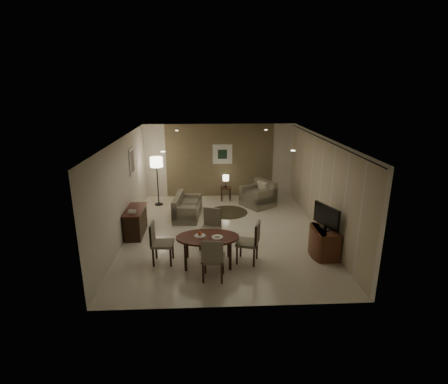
{
  "coord_description": "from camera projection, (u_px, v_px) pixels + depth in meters",
  "views": [
    {
      "loc": [
        -0.45,
        -9.2,
        4.06
      ],
      "look_at": [
        0.0,
        0.2,
        1.15
      ],
      "focal_mm": 28.0,
      "sensor_mm": 36.0,
      "label": 1
    }
  ],
  "objects": [
    {
      "name": "side_table",
      "position": [
        226.0,
        194.0,
        12.73
      ],
      "size": [
        0.38,
        0.38,
        0.49
      ],
      "primitive_type": null,
      "color": "black",
      "rests_on": "floor"
    },
    {
      "name": "downlight_nl",
      "position": [
        163.0,
        152.0,
        7.42
      ],
      "size": [
        0.1,
        0.1,
        0.01
      ],
      "primitive_type": "cylinder",
      "color": "white",
      "rests_on": "ceiling"
    },
    {
      "name": "napkin",
      "position": [
        217.0,
        236.0,
        8.02
      ],
      "size": [
        0.12,
        0.08,
        0.03
      ],
      "primitive_type": "cube",
      "color": "white",
      "rests_on": "plate_b"
    },
    {
      "name": "telephone",
      "position": [
        132.0,
        211.0,
        9.36
      ],
      "size": [
        0.2,
        0.14,
        0.09
      ],
      "primitive_type": null,
      "color": "white",
      "rests_on": "console_desk"
    },
    {
      "name": "curtain_rod",
      "position": [
        324.0,
        140.0,
        9.34
      ],
      "size": [
        0.03,
        6.8,
        0.03
      ],
      "primitive_type": "cylinder",
      "rotation": [
        1.57,
        0.0,
        0.0
      ],
      "color": "black",
      "rests_on": "wall_right"
    },
    {
      "name": "fruit_apple",
      "position": [
        200.0,
        234.0,
        8.09
      ],
      "size": [
        0.09,
        0.09,
        0.09
      ],
      "primitive_type": "sphere",
      "color": "#B73314",
      "rests_on": "plate_a"
    },
    {
      "name": "taupe_accent",
      "position": [
        220.0,
        161.0,
        12.92
      ],
      "size": [
        3.96,
        0.03,
        2.7
      ],
      "primitive_type": "cube",
      "color": "#786A4A",
      "rests_on": "wall_back"
    },
    {
      "name": "plate_a",
      "position": [
        200.0,
        236.0,
        8.11
      ],
      "size": [
        0.26,
        0.26,
        0.02
      ],
      "primitive_type": "cylinder",
      "color": "white",
      "rests_on": "dining_table"
    },
    {
      "name": "chair_far",
      "position": [
        210.0,
        230.0,
        8.91
      ],
      "size": [
        0.62,
        0.62,
        1.02
      ],
      "primitive_type": null,
      "rotation": [
        0.0,
        0.0,
        -0.32
      ],
      "color": "#756D5A",
      "rests_on": "floor"
    },
    {
      "name": "art_left_frame",
      "position": [
        132.0,
        161.0,
        10.47
      ],
      "size": [
        0.03,
        0.6,
        0.8
      ],
      "primitive_type": "cube",
      "color": "silver",
      "rests_on": "wall_left"
    },
    {
      "name": "art_back_canvas",
      "position": [
        222.0,
        154.0,
        12.82
      ],
      "size": [
        0.34,
        0.01,
        0.34
      ],
      "primitive_type": "cube",
      "color": "black",
      "rests_on": "wall_back"
    },
    {
      "name": "downlight_fr",
      "position": [
        266.0,
        130.0,
        10.99
      ],
      "size": [
        0.1,
        0.1,
        0.01
      ],
      "primitive_type": "cylinder",
      "color": "white",
      "rests_on": "ceiling"
    },
    {
      "name": "floor_lamp",
      "position": [
        158.0,
        181.0,
        12.06
      ],
      "size": [
        0.43,
        0.43,
        1.7
      ],
      "primitive_type": null,
      "color": "#FFE5B7",
      "rests_on": "floor"
    },
    {
      "name": "flat_tv",
      "position": [
        326.0,
        217.0,
        8.37
      ],
      "size": [
        0.36,
        0.85,
        0.6
      ],
      "primitive_type": null,
      "rotation": [
        0.0,
        0.0,
        0.35
      ],
      "color": "black",
      "rests_on": "tv_cabinet"
    },
    {
      "name": "dining_table",
      "position": [
        208.0,
        250.0,
        8.17
      ],
      "size": [
        1.47,
        0.92,
        0.69
      ],
      "primitive_type": null,
      "color": "#4C2118",
      "rests_on": "floor"
    },
    {
      "name": "chair_near",
      "position": [
        213.0,
        258.0,
        7.49
      ],
      "size": [
        0.53,
        0.53,
        0.99
      ],
      "primitive_type": null,
      "rotation": [
        0.0,
        0.0,
        3.03
      ],
      "color": "#756D5A",
      "rests_on": "floor"
    },
    {
      "name": "art_back_frame",
      "position": [
        222.0,
        154.0,
        12.83
      ],
      "size": [
        0.72,
        0.03,
        0.72
      ],
      "primitive_type": "cube",
      "color": "silver",
      "rests_on": "wall_back"
    },
    {
      "name": "art_left_canvas",
      "position": [
        132.0,
        161.0,
        10.47
      ],
      "size": [
        0.01,
        0.46,
        0.64
      ],
      "primitive_type": "cube",
      "color": "gray",
      "rests_on": "wall_left"
    },
    {
      "name": "chair_left",
      "position": [
        163.0,
        243.0,
        8.17
      ],
      "size": [
        0.5,
        0.5,
        1.0
      ],
      "primitive_type": null,
      "rotation": [
        0.0,
        0.0,
        1.54
      ],
      "color": "#756D5A",
      "rests_on": "floor"
    },
    {
      "name": "table_lamp",
      "position": [
        226.0,
        181.0,
        12.59
      ],
      "size": [
        0.22,
        0.22,
        0.5
      ],
      "primitive_type": null,
      "color": "#FFEAC1",
      "rests_on": "side_table"
    },
    {
      "name": "armchair",
      "position": [
        258.0,
        194.0,
        12.05
      ],
      "size": [
        1.31,
        1.32,
        0.87
      ],
      "primitive_type": null,
      "rotation": [
        0.0,
        0.0,
        -0.98
      ],
      "color": "#756D5A",
      "rests_on": "floor"
    },
    {
      "name": "room_shell",
      "position": [
        224.0,
        183.0,
        9.98
      ],
      "size": [
        5.5,
        7.0,
        2.7
      ],
      "color": "beige",
      "rests_on": "ground"
    },
    {
      "name": "round_rug",
      "position": [
        228.0,
        212.0,
        11.56
      ],
      "size": [
        1.3,
        1.3,
        0.01
      ],
      "primitive_type": "cylinder",
      "color": "#3E3922",
      "rests_on": "floor"
    },
    {
      "name": "downlight_fl",
      "position": [
        177.0,
        130.0,
        10.86
      ],
      "size": [
        0.1,
        0.1,
        0.01
      ],
      "primitive_type": "cylinder",
      "color": "white",
      "rests_on": "ceiling"
    },
    {
      "name": "plate_b",
      "position": [
        217.0,
        237.0,
        8.03
      ],
      "size": [
        0.26,
        0.26,
        0.02
      ],
      "primitive_type": "cylinder",
      "color": "white",
      "rests_on": "dining_table"
    },
    {
      "name": "sofa",
      "position": [
        188.0,
        206.0,
        11.07
      ],
      "size": [
        1.57,
        0.9,
        0.71
      ],
      "primitive_type": null,
      "rotation": [
        0.0,
        0.0,
        1.47
      ],
      "color": "#756D5A",
      "rests_on": "floor"
    },
    {
      "name": "curtain_wall",
      "position": [
        320.0,
        187.0,
        9.73
      ],
      "size": [
        0.08,
        6.7,
        2.58
      ],
      "primitive_type": null,
      "color": "beige",
      "rests_on": "wall_right"
    },
    {
      "name": "chair_right",
      "position": [
        247.0,
        242.0,
        8.22
      ],
      "size": [
        0.61,
        0.61,
        1.01
      ],
      "primitive_type": null,
      "rotation": [
        0.0,
        0.0,
        -1.88
      ],
      "color": "#756D5A",
      "rests_on": "floor"
    },
    {
      "name": "console_desk",
      "position": [
        136.0,
        222.0,
        9.77
      ],
      "size": [
        0.48,
        1.2,
        0.75
      ],
      "primitive_type": null,
      "color": "#4C2118",
      "rests_on": "floor"
    },
    {
      "name": "tv_cabinet",
      "position": [
        325.0,
        242.0,
        8.57
      ],
      "size": [
        0.48,
        0.9,
        0.7
      ],
      "primitive_type": null,
      "color": "#5D2A1C",
      "rests_on": "floor"
    },
    {
      "name": "downlight_nr",
      "position": [
        293.0,
        151.0,
        7.55
      ],
      "size": [
        0.1,
        0.1,
        0.01
      ],
      "primitive_type": "cylinder",
      "color": "white",
      "rests_on": "ceiling"
    }
  ]
}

